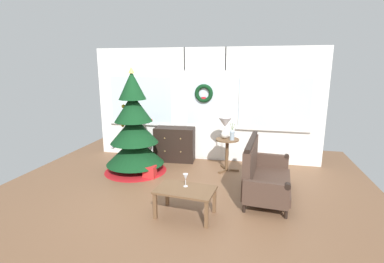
{
  "coord_description": "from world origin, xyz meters",
  "views": [
    {
      "loc": [
        1.13,
        -4.31,
        2.14
      ],
      "look_at": [
        0.05,
        0.55,
        1.0
      ],
      "focal_mm": 26.74,
      "sensor_mm": 36.0,
      "label": 1
    }
  ],
  "objects_px": {
    "flower_vase": "(232,134)",
    "wine_glass": "(186,177)",
    "coffee_table": "(185,193)",
    "gift_box": "(150,172)",
    "christmas_tree": "(134,134)",
    "side_table": "(227,148)",
    "dresser_cabinet": "(175,144)",
    "settee_sofa": "(262,174)",
    "table_lamp": "(225,125)"
  },
  "relations": [
    {
      "from": "table_lamp",
      "to": "coffee_table",
      "type": "distance_m",
      "value": 2.15
    },
    {
      "from": "side_table",
      "to": "flower_vase",
      "type": "xyz_separation_m",
      "value": [
        0.1,
        -0.06,
        0.31
      ]
    },
    {
      "from": "table_lamp",
      "to": "gift_box",
      "type": "relative_size",
      "value": 1.91
    },
    {
      "from": "flower_vase",
      "to": "wine_glass",
      "type": "relative_size",
      "value": 1.79
    },
    {
      "from": "coffee_table",
      "to": "gift_box",
      "type": "xyz_separation_m",
      "value": [
        -1.04,
        1.28,
        -0.24
      ]
    },
    {
      "from": "flower_vase",
      "to": "gift_box",
      "type": "distance_m",
      "value": 1.8
    },
    {
      "from": "settee_sofa",
      "to": "wine_glass",
      "type": "relative_size",
      "value": 7.96
    },
    {
      "from": "side_table",
      "to": "flower_vase",
      "type": "distance_m",
      "value": 0.34
    },
    {
      "from": "christmas_tree",
      "to": "coffee_table",
      "type": "height_order",
      "value": "christmas_tree"
    },
    {
      "from": "flower_vase",
      "to": "coffee_table",
      "type": "bearing_deg",
      "value": -104.49
    },
    {
      "from": "gift_box",
      "to": "coffee_table",
      "type": "bearing_deg",
      "value": -50.98
    },
    {
      "from": "side_table",
      "to": "coffee_table",
      "type": "relative_size",
      "value": 0.77
    },
    {
      "from": "side_table",
      "to": "wine_glass",
      "type": "bearing_deg",
      "value": -102.24
    },
    {
      "from": "settee_sofa",
      "to": "side_table",
      "type": "relative_size",
      "value": 2.27
    },
    {
      "from": "side_table",
      "to": "table_lamp",
      "type": "bearing_deg",
      "value": 146.31
    },
    {
      "from": "table_lamp",
      "to": "wine_glass",
      "type": "distance_m",
      "value": 2.02
    },
    {
      "from": "side_table",
      "to": "wine_glass",
      "type": "relative_size",
      "value": 3.5
    },
    {
      "from": "christmas_tree",
      "to": "gift_box",
      "type": "height_order",
      "value": "christmas_tree"
    },
    {
      "from": "dresser_cabinet",
      "to": "side_table",
      "type": "height_order",
      "value": "dresser_cabinet"
    },
    {
      "from": "side_table",
      "to": "table_lamp",
      "type": "relative_size",
      "value": 1.55
    },
    {
      "from": "christmas_tree",
      "to": "settee_sofa",
      "type": "height_order",
      "value": "christmas_tree"
    },
    {
      "from": "christmas_tree",
      "to": "side_table",
      "type": "bearing_deg",
      "value": 13.15
    },
    {
      "from": "wine_glass",
      "to": "coffee_table",
      "type": "bearing_deg",
      "value": -79.73
    },
    {
      "from": "dresser_cabinet",
      "to": "table_lamp",
      "type": "xyz_separation_m",
      "value": [
        1.18,
        -0.36,
        0.58
      ]
    },
    {
      "from": "christmas_tree",
      "to": "wine_glass",
      "type": "distance_m",
      "value": 2.07
    },
    {
      "from": "settee_sofa",
      "to": "coffee_table",
      "type": "relative_size",
      "value": 1.75
    },
    {
      "from": "gift_box",
      "to": "settee_sofa",
      "type": "bearing_deg",
      "value": -8.69
    },
    {
      "from": "christmas_tree",
      "to": "gift_box",
      "type": "relative_size",
      "value": 9.23
    },
    {
      "from": "settee_sofa",
      "to": "table_lamp",
      "type": "distance_m",
      "value": 1.44
    },
    {
      "from": "christmas_tree",
      "to": "wine_glass",
      "type": "xyz_separation_m",
      "value": [
        1.44,
        -1.48,
        -0.23
      ]
    },
    {
      "from": "christmas_tree",
      "to": "wine_glass",
      "type": "relative_size",
      "value": 10.91
    },
    {
      "from": "flower_vase",
      "to": "gift_box",
      "type": "relative_size",
      "value": 1.52
    },
    {
      "from": "side_table",
      "to": "coffee_table",
      "type": "height_order",
      "value": "side_table"
    },
    {
      "from": "dresser_cabinet",
      "to": "flower_vase",
      "type": "relative_size",
      "value": 2.65
    },
    {
      "from": "dresser_cabinet",
      "to": "gift_box",
      "type": "xyz_separation_m",
      "value": [
        -0.2,
        -1.11,
        -0.27
      ]
    },
    {
      "from": "dresser_cabinet",
      "to": "side_table",
      "type": "distance_m",
      "value": 1.31
    },
    {
      "from": "christmas_tree",
      "to": "dresser_cabinet",
      "type": "xyz_separation_m",
      "value": [
        0.61,
        0.83,
        -0.4
      ]
    },
    {
      "from": "wine_glass",
      "to": "side_table",
      "type": "bearing_deg",
      "value": 77.76
    },
    {
      "from": "christmas_tree",
      "to": "coffee_table",
      "type": "bearing_deg",
      "value": -46.98
    },
    {
      "from": "dresser_cabinet",
      "to": "coffee_table",
      "type": "height_order",
      "value": "dresser_cabinet"
    },
    {
      "from": "dresser_cabinet",
      "to": "settee_sofa",
      "type": "relative_size",
      "value": 0.6
    },
    {
      "from": "christmas_tree",
      "to": "coffee_table",
      "type": "relative_size",
      "value": 2.39
    },
    {
      "from": "wine_glass",
      "to": "gift_box",
      "type": "xyz_separation_m",
      "value": [
        -1.02,
        1.2,
        -0.44
      ]
    },
    {
      "from": "coffee_table",
      "to": "gift_box",
      "type": "relative_size",
      "value": 3.85
    },
    {
      "from": "coffee_table",
      "to": "gift_box",
      "type": "distance_m",
      "value": 1.67
    },
    {
      "from": "flower_vase",
      "to": "wine_glass",
      "type": "height_order",
      "value": "flower_vase"
    },
    {
      "from": "dresser_cabinet",
      "to": "side_table",
      "type": "xyz_separation_m",
      "value": [
        1.24,
        -0.4,
        0.1
      ]
    },
    {
      "from": "table_lamp",
      "to": "wine_glass",
      "type": "height_order",
      "value": "table_lamp"
    },
    {
      "from": "table_lamp",
      "to": "coffee_table",
      "type": "height_order",
      "value": "table_lamp"
    },
    {
      "from": "dresser_cabinet",
      "to": "settee_sofa",
      "type": "xyz_separation_m",
      "value": [
        1.93,
        -1.44,
        -0.01
      ]
    }
  ]
}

